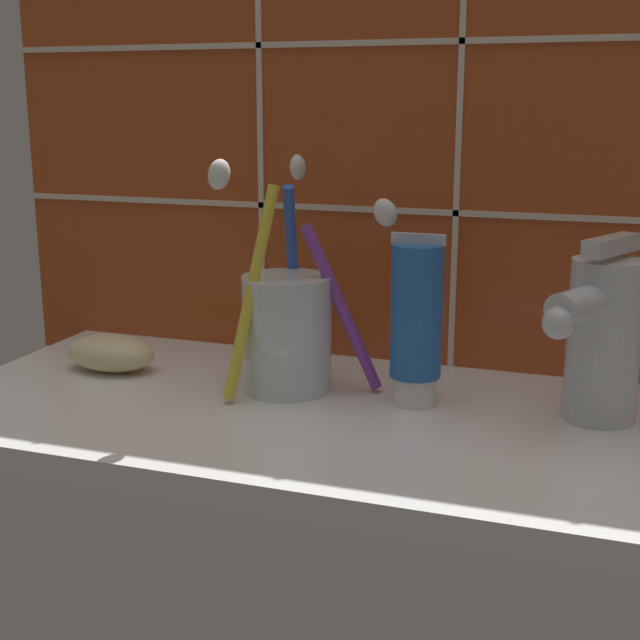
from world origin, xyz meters
TOP-DOWN VIEW (x-y plane):
  - sink_counter at (0.00, 0.00)cm, footprint 69.94×28.72cm
  - tile_wall_backsplash at (0.01, 14.61)cm, footprint 79.94×1.72cm
  - toothbrush_cup at (-9.20, 3.37)cm, footprint 12.90×14.44cm
  - toothpaste_tube at (1.07, 3.29)cm, footprint 4.02×3.83cm
  - sink_faucet at (14.15, 4.05)cm, footprint 6.45×10.07cm
  - soap_bar at (-25.19, 3.01)cm, footprint 7.95×4.96cm

SIDE VIEW (x-z plane):
  - sink_counter at x=0.00cm, z-range 0.00..2.00cm
  - soap_bar at x=-25.19cm, z-range 2.00..5.10cm
  - toothbrush_cup at x=-9.20cm, z-range -2.11..16.41cm
  - sink_faucet at x=14.15cm, z-range 1.77..15.01cm
  - toothpaste_tube at x=1.07cm, z-range 1.90..14.88cm
  - tile_wall_backsplash at x=0.01cm, z-range 0.01..40.14cm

